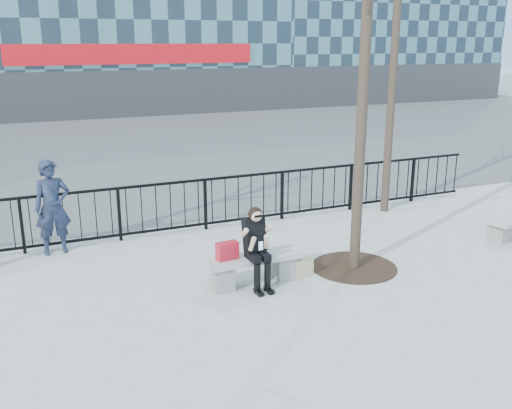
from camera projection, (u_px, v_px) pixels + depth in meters
name	position (u px, v px, depth m)	size (l,w,h in m)	color
ground	(253.00, 283.00, 9.43)	(120.00, 120.00, 0.00)	#979792
street_surface	(103.00, 141.00, 22.62)	(60.00, 23.00, 0.01)	#474747
railing	(196.00, 205.00, 11.92)	(14.00, 0.06, 1.10)	black
tree_grate	(354.00, 267.00, 10.07)	(1.50, 1.50, 0.02)	black
bench_main	(253.00, 266.00, 9.35)	(1.65, 0.46, 0.49)	slate
seated_woman	(257.00, 248.00, 9.10)	(0.50, 0.64, 1.34)	black
handbag	(227.00, 251.00, 9.10)	(0.35, 0.16, 0.29)	#AF1521
shopping_bag	(303.00, 268.00, 9.63)	(0.36, 0.13, 0.34)	beige
standing_man	(53.00, 207.00, 10.55)	(0.65, 0.43, 1.79)	black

